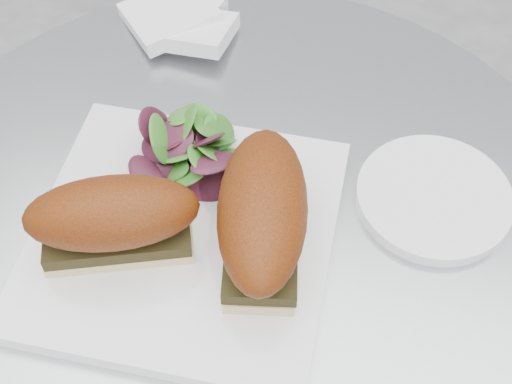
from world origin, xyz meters
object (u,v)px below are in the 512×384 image
sandwich_left (113,219)px  sandwich_right (262,214)px  plate (184,235)px  saucer (434,197)px

sandwich_left → sandwich_right: (0.12, 0.03, 0.00)m
plate → sandwich_right: size_ratio=1.49×
sandwich_left → saucer: size_ratio=1.09×
plate → sandwich_right: (0.07, 0.00, 0.05)m
sandwich_left → saucer: bearing=5.0°
plate → saucer: (0.22, 0.10, -0.00)m
sandwich_left → sandwich_right: 0.13m
plate → sandwich_right: bearing=3.3°
sandwich_left → sandwich_right: same height
plate → sandwich_left: sandwich_left is taller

